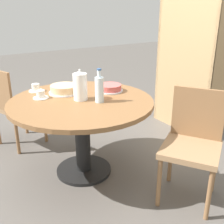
% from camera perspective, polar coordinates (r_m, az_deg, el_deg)
% --- Properties ---
extents(ground_plane, '(14.00, 14.00, 0.00)m').
position_cam_1_polar(ground_plane, '(2.69, -5.70, -11.82)').
color(ground_plane, '#56514C').
extents(dining_table, '(1.23, 1.23, 0.70)m').
position_cam_1_polar(dining_table, '(2.44, -6.17, -0.63)').
color(dining_table, black).
rests_on(dining_table, ground_plane).
extents(chair_a, '(0.58, 0.58, 0.86)m').
position_cam_1_polar(chair_a, '(2.24, 16.05, -5.90)').
color(chair_a, olive).
rests_on(chair_a, ground_plane).
extents(chair_b, '(0.53, 0.53, 0.86)m').
position_cam_1_polar(chair_b, '(3.13, -19.33, 1.49)').
color(chair_b, olive).
rests_on(chair_b, ground_plane).
extents(bookshelf, '(0.86, 0.28, 1.83)m').
position_cam_1_polar(bookshelf, '(3.45, 15.44, 10.36)').
color(bookshelf, tan).
rests_on(bookshelf, ground_plane).
extents(coffee_pot, '(0.12, 0.12, 0.26)m').
position_cam_1_polar(coffee_pot, '(2.36, -6.55, 5.29)').
color(coffee_pot, white).
rests_on(coffee_pot, dining_table).
extents(water_bottle, '(0.07, 0.07, 0.28)m').
position_cam_1_polar(water_bottle, '(2.29, -2.58, 4.75)').
color(water_bottle, silver).
rests_on(water_bottle, dining_table).
extents(cake_main, '(0.28, 0.28, 0.08)m').
position_cam_1_polar(cake_main, '(2.58, -9.73, 4.58)').
color(cake_main, silver).
rests_on(cake_main, dining_table).
extents(cake_second, '(0.24, 0.24, 0.06)m').
position_cam_1_polar(cake_second, '(2.61, -0.46, 4.89)').
color(cake_second, silver).
rests_on(cake_second, dining_table).
extents(cup_a, '(0.13, 0.13, 0.07)m').
position_cam_1_polar(cup_a, '(2.70, -15.22, 4.68)').
color(cup_a, white).
rests_on(cup_a, dining_table).
extents(cup_b, '(0.13, 0.13, 0.07)m').
position_cam_1_polar(cup_b, '(2.48, -14.28, 3.36)').
color(cup_b, white).
rests_on(cup_b, dining_table).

